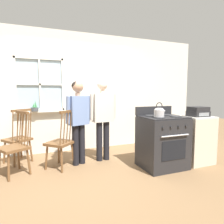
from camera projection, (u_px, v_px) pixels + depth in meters
name	position (u px, v px, depth m)	size (l,w,h in m)	color
ground_plane	(94.00, 171.00, 3.44)	(16.00, 16.00, 0.00)	brown
wall_back	(78.00, 93.00, 4.61)	(6.40, 0.16, 2.70)	silver
chair_by_window	(61.00, 143.00, 3.54)	(0.58, 0.58, 1.04)	brown
chair_near_wall	(18.00, 139.00, 3.79)	(0.57, 0.57, 1.04)	brown
chair_center_cluster	(15.00, 147.00, 3.25)	(0.55, 0.56, 1.04)	brown
person_elderly_left	(78.00, 115.00, 3.68)	(0.52, 0.32, 1.55)	black
person_teen_center	(103.00, 113.00, 3.90)	(0.55, 0.23, 1.58)	black
stove	(162.00, 141.00, 3.58)	(0.77, 0.68, 1.08)	#232326
kettle	(159.00, 112.00, 3.34)	(0.21, 0.17, 0.25)	#B7B7BC
potted_plant	(35.00, 108.00, 4.22)	(0.16, 0.16, 0.24)	#42474C
side_counter	(196.00, 139.00, 3.82)	(0.55, 0.50, 0.90)	beige
stereo	(198.00, 112.00, 3.75)	(0.34, 0.29, 0.18)	#232326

